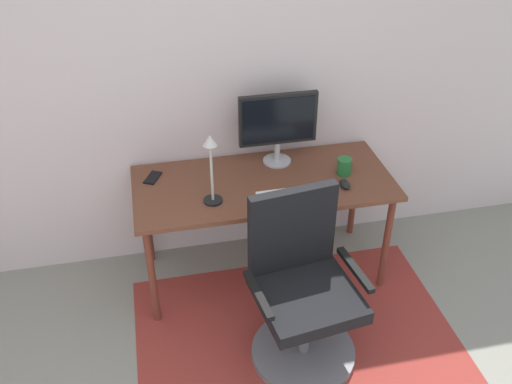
{
  "coord_description": "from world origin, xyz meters",
  "views": [
    {
      "loc": [
        -0.28,
        -1.02,
        2.6
      ],
      "look_at": [
        0.27,
        1.53,
        0.83
      ],
      "focal_mm": 39.52,
      "sensor_mm": 36.0,
      "label": 1
    }
  ],
  "objects_px": {
    "keyboard": "(294,195)",
    "desk_lamp": "(211,162)",
    "monitor": "(278,122)",
    "coffee_cup": "(344,166)",
    "office_chair": "(302,298)",
    "cell_phone": "(153,178)",
    "desk": "(263,190)",
    "computer_mouse": "(345,184)"
  },
  "relations": [
    {
      "from": "monitor",
      "to": "keyboard",
      "type": "bearing_deg",
      "value": -89.68
    },
    {
      "from": "monitor",
      "to": "coffee_cup",
      "type": "bearing_deg",
      "value": -31.43
    },
    {
      "from": "monitor",
      "to": "keyboard",
      "type": "distance_m",
      "value": 0.48
    },
    {
      "from": "office_chair",
      "to": "cell_phone",
      "type": "bearing_deg",
      "value": 122.08
    },
    {
      "from": "desk",
      "to": "keyboard",
      "type": "distance_m",
      "value": 0.25
    },
    {
      "from": "computer_mouse",
      "to": "coffee_cup",
      "type": "height_order",
      "value": "coffee_cup"
    },
    {
      "from": "monitor",
      "to": "computer_mouse",
      "type": "height_order",
      "value": "monitor"
    },
    {
      "from": "keyboard",
      "to": "cell_phone",
      "type": "relative_size",
      "value": 3.07
    },
    {
      "from": "keyboard",
      "to": "desk_lamp",
      "type": "bearing_deg",
      "value": 174.56
    },
    {
      "from": "computer_mouse",
      "to": "coffee_cup",
      "type": "relative_size",
      "value": 0.99
    },
    {
      "from": "desk_lamp",
      "to": "office_chair",
      "type": "height_order",
      "value": "desk_lamp"
    },
    {
      "from": "computer_mouse",
      "to": "desk_lamp",
      "type": "height_order",
      "value": "desk_lamp"
    },
    {
      "from": "coffee_cup",
      "to": "monitor",
      "type": "bearing_deg",
      "value": 148.57
    },
    {
      "from": "monitor",
      "to": "office_chair",
      "type": "bearing_deg",
      "value": -94.69
    },
    {
      "from": "computer_mouse",
      "to": "coffee_cup",
      "type": "bearing_deg",
      "value": 73.13
    },
    {
      "from": "cell_phone",
      "to": "desk_lamp",
      "type": "distance_m",
      "value": 0.53
    },
    {
      "from": "office_chair",
      "to": "desk",
      "type": "bearing_deg",
      "value": 87.34
    },
    {
      "from": "coffee_cup",
      "to": "office_chair",
      "type": "xyz_separation_m",
      "value": [
        -0.44,
        -0.66,
        -0.39
      ]
    },
    {
      "from": "office_chair",
      "to": "monitor",
      "type": "bearing_deg",
      "value": 77.43
    },
    {
      "from": "desk",
      "to": "cell_phone",
      "type": "xyz_separation_m",
      "value": [
        -0.66,
        0.17,
        0.07
      ]
    },
    {
      "from": "keyboard",
      "to": "computer_mouse",
      "type": "bearing_deg",
      "value": 6.18
    },
    {
      "from": "cell_phone",
      "to": "computer_mouse",
      "type": "bearing_deg",
      "value": 10.19
    },
    {
      "from": "monitor",
      "to": "keyboard",
      "type": "height_order",
      "value": "monitor"
    },
    {
      "from": "desk",
      "to": "computer_mouse",
      "type": "bearing_deg",
      "value": -18.81
    },
    {
      "from": "desk",
      "to": "coffee_cup",
      "type": "xyz_separation_m",
      "value": [
        0.51,
        -0.02,
        0.12
      ]
    },
    {
      "from": "cell_phone",
      "to": "desk_lamp",
      "type": "bearing_deg",
      "value": -18.04
    },
    {
      "from": "monitor",
      "to": "computer_mouse",
      "type": "bearing_deg",
      "value": -47.93
    },
    {
      "from": "keyboard",
      "to": "coffee_cup",
      "type": "distance_m",
      "value": 0.41
    },
    {
      "from": "cell_phone",
      "to": "coffee_cup",
      "type": "bearing_deg",
      "value": 17.2
    },
    {
      "from": "computer_mouse",
      "to": "coffee_cup",
      "type": "distance_m",
      "value": 0.15
    },
    {
      "from": "keyboard",
      "to": "office_chair",
      "type": "bearing_deg",
      "value": -98.7
    },
    {
      "from": "office_chair",
      "to": "desk_lamp",
      "type": "bearing_deg",
      "value": 118.41
    },
    {
      "from": "computer_mouse",
      "to": "cell_phone",
      "type": "height_order",
      "value": "computer_mouse"
    },
    {
      "from": "computer_mouse",
      "to": "office_chair",
      "type": "xyz_separation_m",
      "value": [
        -0.4,
        -0.53,
        -0.35
      ]
    },
    {
      "from": "cell_phone",
      "to": "monitor",
      "type": "bearing_deg",
      "value": 29.0
    },
    {
      "from": "cell_phone",
      "to": "office_chair",
      "type": "distance_m",
      "value": 1.17
    },
    {
      "from": "coffee_cup",
      "to": "cell_phone",
      "type": "distance_m",
      "value": 1.18
    },
    {
      "from": "keyboard",
      "to": "office_chair",
      "type": "height_order",
      "value": "office_chair"
    },
    {
      "from": "keyboard",
      "to": "cell_phone",
      "type": "height_order",
      "value": "keyboard"
    },
    {
      "from": "keyboard",
      "to": "desk",
      "type": "bearing_deg",
      "value": 125.49
    },
    {
      "from": "coffee_cup",
      "to": "desk",
      "type": "bearing_deg",
      "value": 177.69
    },
    {
      "from": "office_chair",
      "to": "coffee_cup",
      "type": "bearing_deg",
      "value": 48.42
    }
  ]
}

